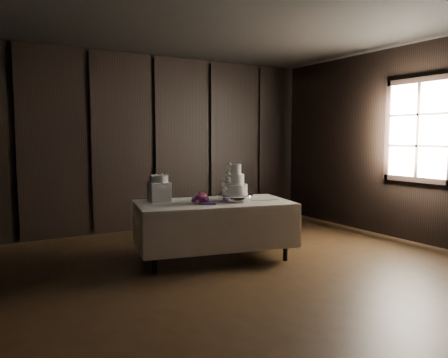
% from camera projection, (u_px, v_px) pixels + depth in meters
% --- Properties ---
extents(room, '(6.08, 7.08, 3.08)m').
position_uv_depth(room, '(280.00, 146.00, 4.60)').
color(room, black).
rests_on(room, ground).
extents(window, '(0.06, 1.16, 1.56)m').
position_uv_depth(window, '(418.00, 130.00, 6.51)').
color(window, black).
rests_on(window, room).
extents(display_table, '(2.17, 1.44, 0.76)m').
position_uv_depth(display_table, '(214.00, 228.00, 5.72)').
color(display_table, white).
rests_on(display_table, ground).
extents(cake_stand, '(0.59, 0.59, 0.09)m').
position_uv_depth(cake_stand, '(235.00, 198.00, 5.73)').
color(cake_stand, silver).
rests_on(cake_stand, display_table).
extents(wedding_cake, '(0.37, 0.33, 0.40)m').
position_uv_depth(wedding_cake, '(234.00, 183.00, 5.68)').
color(wedding_cake, white).
rests_on(wedding_cake, cake_stand).
extents(bouquet, '(0.40, 0.46, 0.18)m').
position_uv_depth(bouquet, '(200.00, 199.00, 5.50)').
color(bouquet, '#BC525A').
rests_on(bouquet, display_table).
extents(box_pedestal, '(0.29, 0.29, 0.25)m').
position_uv_depth(box_pedestal, '(159.00, 192.00, 5.70)').
color(box_pedestal, white).
rests_on(box_pedestal, display_table).
extents(small_cake, '(0.24, 0.24, 0.10)m').
position_uv_depth(small_cake, '(159.00, 179.00, 5.68)').
color(small_cake, white).
rests_on(small_cake, box_pedestal).
extents(cake_knife, '(0.34, 0.19, 0.01)m').
position_uv_depth(cake_knife, '(261.00, 200.00, 5.76)').
color(cake_knife, silver).
rests_on(cake_knife, display_table).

